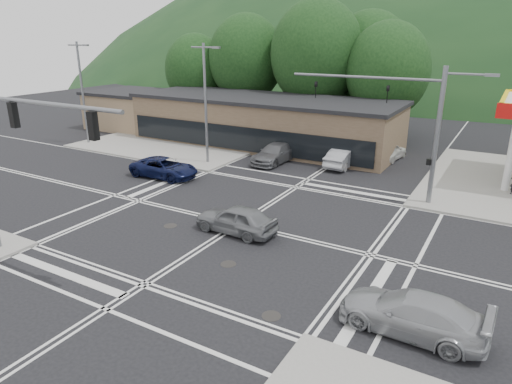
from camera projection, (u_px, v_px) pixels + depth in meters
The scene contains 20 objects.
ground at pixel (238, 224), 24.36m from camera, with size 120.00×120.00×0.00m, color black.
sidewalk_nw at pixel (189, 139), 43.69m from camera, with size 16.00×16.00×0.15m, color gray.
commercial_row at pixel (263, 122), 41.38m from camera, with size 24.00×8.00×4.00m, color brown.
commercial_nw at pixel (134, 111), 49.02m from camera, with size 8.00×7.00×3.60m, color #846B4F.
hill_north at pixel (461, 81), 97.90m from camera, with size 252.00×126.00×140.00m, color #19371A.
tree_n_a at pixel (246, 58), 48.25m from camera, with size 8.00×8.00×11.75m.
tree_n_b at pixel (317, 54), 44.25m from camera, with size 9.00×9.00×12.98m.
tree_n_c at pixel (388, 70), 41.36m from camera, with size 7.60×7.60×10.87m.
tree_n_d at pixel (196, 70), 50.70m from camera, with size 6.80×6.80×9.76m.
tree_n_e at pixel (369, 60), 45.83m from camera, with size 8.40×8.40×11.98m.
streetlight_nw at pixel (206, 98), 34.05m from camera, with size 2.50×0.25×9.00m.
streetlight_w at pixel (82, 88), 40.44m from camera, with size 2.50×0.25×9.00m.
signal_mast_ne at pixel (416, 118), 26.10m from camera, with size 11.65×0.30×8.00m.
signal_mast_sw at pixel (2, 148), 19.00m from camera, with size 9.14×0.28×8.00m.
car_blue_west at pixel (164, 168), 32.14m from camera, with size 2.29×4.96×1.38m, color #0C1134.
car_grey_center at pixel (236, 219), 23.12m from camera, with size 1.73×4.31×1.47m, color slate.
car_silver_east at pixel (412, 313), 15.36m from camera, with size 2.00×4.92×1.43m, color #979A9E.
car_queue_a at pixel (344, 157), 34.67m from camera, with size 1.54×4.41×1.45m, color #9A9CA1.
car_queue_b at pixel (390, 151), 36.60m from camera, with size 1.63×4.04×1.38m, color silver.
car_northbound at pixel (275, 153), 35.84m from camera, with size 2.06×5.07×1.47m, color #5A5B5E.
Camera 1 is at (12.07, -18.94, 9.63)m, focal length 32.00 mm.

